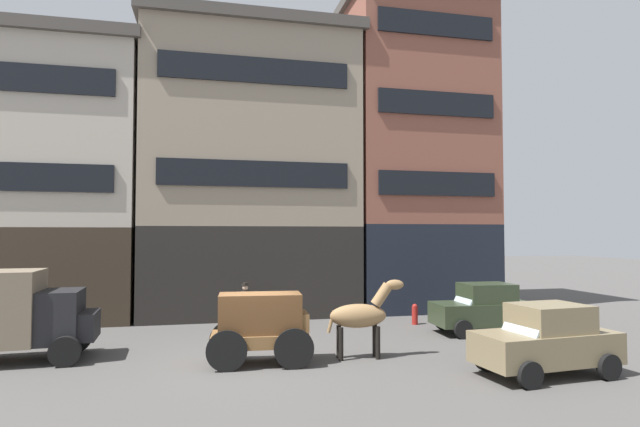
% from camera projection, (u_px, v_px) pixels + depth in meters
% --- Properties ---
extents(ground_plane, '(120.00, 120.00, 0.00)m').
position_uv_depth(ground_plane, '(251.00, 363.00, 14.43)').
color(ground_plane, '#4C4947').
extents(building_far_left, '(8.85, 6.34, 12.11)m').
position_uv_depth(building_far_left, '(41.00, 178.00, 22.29)').
color(building_far_left, '#33281E').
rests_on(building_far_left, ground_plane).
extents(building_center_left, '(10.05, 6.34, 13.34)m').
position_uv_depth(building_center_left, '(249.00, 170.00, 24.34)').
color(building_center_left, black).
rests_on(building_center_left, ground_plane).
extents(building_center_right, '(7.30, 6.34, 15.74)m').
position_uv_depth(building_center_right, '(412.00, 152.00, 26.23)').
color(building_center_right, black).
rests_on(building_center_right, ground_plane).
extents(cargo_wagon, '(3.01, 1.72, 1.98)m').
position_uv_depth(cargo_wagon, '(262.00, 323.00, 14.39)').
color(cargo_wagon, brown).
rests_on(cargo_wagon, ground_plane).
extents(draft_horse, '(2.35, 0.73, 2.30)m').
position_uv_depth(draft_horse, '(361.00, 315.00, 15.05)').
color(draft_horse, '#937047').
rests_on(draft_horse, ground_plane).
extents(delivery_truck_near, '(4.44, 2.33, 2.62)m').
position_uv_depth(delivery_truck_near, '(8.00, 313.00, 14.52)').
color(delivery_truck_near, black).
rests_on(delivery_truck_near, ground_plane).
extents(sedan_dark, '(3.77, 2.00, 1.83)m').
position_uv_depth(sedan_dark, '(484.00, 308.00, 18.84)').
color(sedan_dark, '#2D3823').
rests_on(sedan_dark, ground_plane).
extents(sedan_light, '(3.82, 2.11, 1.83)m').
position_uv_depth(sedan_light, '(546.00, 340.00, 13.22)').
color(sedan_light, '#7A6B4C').
rests_on(sedan_light, ground_plane).
extents(pedestrian_officer, '(0.44, 0.44, 1.79)m').
position_uv_depth(pedestrian_officer, '(245.00, 304.00, 19.53)').
color(pedestrian_officer, black).
rests_on(pedestrian_officer, ground_plane).
extents(fire_hydrant_curbside, '(0.24, 0.24, 0.83)m').
position_uv_depth(fire_hydrant_curbside, '(415.00, 314.00, 20.62)').
color(fire_hydrant_curbside, maroon).
rests_on(fire_hydrant_curbside, ground_plane).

